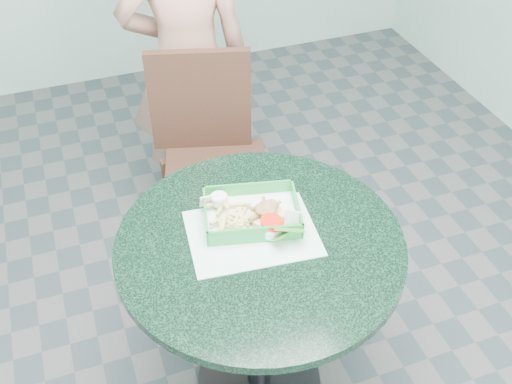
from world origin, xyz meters
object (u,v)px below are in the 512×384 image
object	(u,v)px
diner_person	(187,59)
crab_sandwich	(267,213)
dining_chair	(209,146)
food_basket	(252,220)
cafe_table	(260,282)
sauce_ramekin	(217,209)

from	to	relation	value
diner_person	crab_sandwich	bearing A→B (deg)	95.97
dining_chair	crab_sandwich	xyz separation A→B (m)	(-0.02, -0.74, 0.27)
food_basket	crab_sandwich	distance (m)	0.06
cafe_table	food_basket	size ratio (longest dim) A/B	3.03
food_basket	dining_chair	bearing A→B (deg)	85.01
cafe_table	crab_sandwich	size ratio (longest dim) A/B	8.15
dining_chair	food_basket	bearing A→B (deg)	-79.30
diner_person	crab_sandwich	distance (m)	1.04
diner_person	sauce_ramekin	bearing A→B (deg)	87.64
sauce_ramekin	diner_person	bearing A→B (deg)	80.48
food_basket	cafe_table	bearing A→B (deg)	-94.55
diner_person	sauce_ramekin	size ratio (longest dim) A/B	29.81
cafe_table	diner_person	xyz separation A→B (m)	(0.07, 1.12, 0.22)
diner_person	sauce_ramekin	xyz separation A→B (m)	(-0.16, -0.97, 0.00)
crab_sandwich	cafe_table	bearing A→B (deg)	-124.14
cafe_table	diner_person	bearing A→B (deg)	86.26
food_basket	sauce_ramekin	distance (m)	0.11
dining_chair	diner_person	size ratio (longest dim) A/B	0.58
food_basket	sauce_ramekin	bearing A→B (deg)	151.06
sauce_ramekin	dining_chair	bearing A→B (deg)	76.54
cafe_table	sauce_ramekin	world-z (taller)	sauce_ramekin
cafe_table	crab_sandwich	distance (m)	0.24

